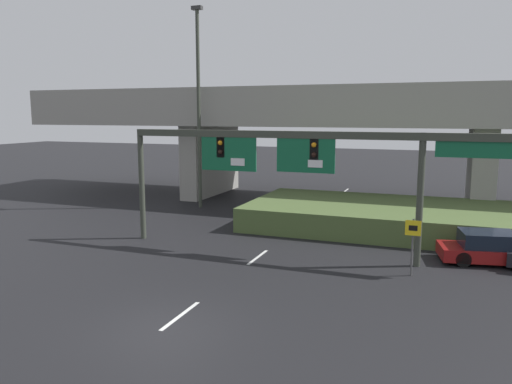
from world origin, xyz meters
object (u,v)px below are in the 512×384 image
Objects in this scene: signal_gantry at (291,154)px; parked_sedan_near_right at (490,248)px; speed_limit_sign at (413,239)px; highway_light_pole_near at (199,104)px.

parked_sedan_near_right is at bearing 11.04° from signal_gantry.
parked_sedan_near_right is at bearing 45.20° from speed_limit_sign.
highway_light_pole_near is at bearing 136.01° from signal_gantry.
parked_sedan_near_right is (3.02, 3.05, -0.87)m from speed_limit_sign.
highway_light_pole_near reaches higher than parked_sedan_near_right.
highway_light_pole_near is 2.93× the size of parked_sedan_near_right.
signal_gantry reaches higher than speed_limit_sign.
signal_gantry is at bearing 165.44° from speed_limit_sign.
parked_sedan_near_right is at bearing -22.15° from highway_light_pole_near.
signal_gantry is 3.82× the size of parked_sedan_near_right.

